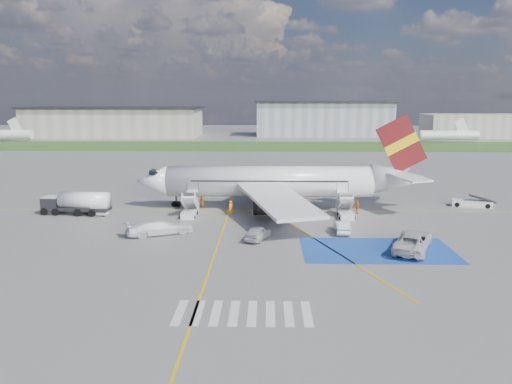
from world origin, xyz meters
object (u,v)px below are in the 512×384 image
car_silver_a (258,233)px  car_silver_b (342,226)px  airliner (281,181)px  fuel_tanker (77,205)px  van_white_b (160,225)px  gpu_cart (100,210)px  belt_loader (472,204)px  van_white_a (413,238)px

car_silver_a → car_silver_b: 9.19m
airliner → fuel_tanker: (-24.79, -4.37, -2.22)m
airliner → fuel_tanker: airliner is taller
airliner → van_white_b: (-12.84, -13.09, -2.38)m
gpu_cart → belt_loader: size_ratio=0.36×
gpu_cart → car_silver_a: size_ratio=0.48×
airliner → van_white_a: airliner is taller
belt_loader → gpu_cart: bearing=-158.7°
gpu_cart → car_silver_a: (19.13, -9.85, -0.01)m
airliner → van_white_b: bearing=-134.4°
airliner → van_white_b: 18.49m
car_silver_b → van_white_b: (-18.90, -1.11, 0.34)m
van_white_a → car_silver_b: bearing=-20.9°
car_silver_b → van_white_a: size_ratio=0.66×
car_silver_a → van_white_b: bearing=10.8°
fuel_tanker → belt_loader: (49.60, 5.48, -0.78)m
car_silver_b → van_white_a: bearing=136.7°
van_white_b → belt_loader: bearing=-94.1°
car_silver_a → van_white_b: (-10.15, 1.68, 0.32)m
fuel_tanker → van_white_a: size_ratio=1.36×
belt_loader → van_white_b: 40.24m
gpu_cart → car_silver_a: bearing=-22.9°
van_white_a → van_white_b: van_white_a is taller
fuel_tanker → car_silver_a: bearing=-19.3°
airliner → fuel_tanker: 25.27m
belt_loader → van_white_b: (-37.65, -14.20, 0.62)m
belt_loader → car_silver_b: belt_loader is taller
airliner → car_silver_b: bearing=-63.2°
fuel_tanker → car_silver_a: size_ratio=2.06×
airliner → fuel_tanker: size_ratio=4.42×
car_silver_a → car_silver_b: (8.76, 2.79, -0.02)m
belt_loader → airliner: bearing=-163.5°
belt_loader → car_silver_a: 31.76m
van_white_a → fuel_tanker: bearing=3.7°
airliner → van_white_b: size_ratio=7.14×
belt_loader → car_silver_a: (-27.50, -15.88, 0.30)m
gpu_cart → car_silver_b: 28.76m
car_silver_a → van_white_a: bearing=-171.2°
gpu_cart → van_white_b: bearing=-37.9°
gpu_cart → belt_loader: bearing=11.8°
van_white_b → van_white_a: bearing=-125.3°
belt_loader → van_white_b: size_ratio=1.05×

